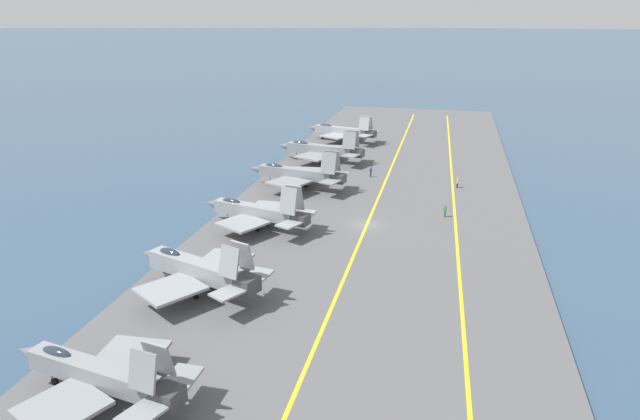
{
  "coord_description": "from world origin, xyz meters",
  "views": [
    {
      "loc": [
        -70.9,
        -9.76,
        27.36
      ],
      "look_at": [
        -2.55,
        5.86,
        2.9
      ],
      "focal_mm": 32.0,
      "sensor_mm": 36.0,
      "label": 1
    }
  ],
  "objects_px": {
    "parked_jet_third": "(257,211)",
    "parked_jet_fifth": "(322,149)",
    "parked_jet_fourth": "(298,174)",
    "crew_green_vest": "(445,210)",
    "parked_jet_sixth": "(343,131)",
    "parked_jet_nearest": "(98,374)",
    "crew_yellow_vest": "(458,182)",
    "crew_blue_vest": "(371,171)",
    "parked_jet_second": "(197,269)"
  },
  "relations": [
    {
      "from": "parked_jet_fourth",
      "to": "crew_yellow_vest",
      "type": "distance_m",
      "value": 25.76
    },
    {
      "from": "parked_jet_nearest",
      "to": "crew_green_vest",
      "type": "xyz_separation_m",
      "value": [
        45.93,
        -23.75,
        -1.29
      ]
    },
    {
      "from": "crew_yellow_vest",
      "to": "parked_jet_fifth",
      "type": "bearing_deg",
      "value": 64.87
    },
    {
      "from": "crew_blue_vest",
      "to": "crew_green_vest",
      "type": "bearing_deg",
      "value": -144.22
    },
    {
      "from": "parked_jet_fourth",
      "to": "crew_blue_vest",
      "type": "xyz_separation_m",
      "value": [
        9.53,
        -10.39,
        -1.57
      ]
    },
    {
      "from": "parked_jet_sixth",
      "to": "crew_green_vest",
      "type": "height_order",
      "value": "parked_jet_sixth"
    },
    {
      "from": "parked_jet_nearest",
      "to": "parked_jet_fourth",
      "type": "height_order",
      "value": "parked_jet_fourth"
    },
    {
      "from": "parked_jet_nearest",
      "to": "parked_jet_fourth",
      "type": "relative_size",
      "value": 0.9
    },
    {
      "from": "parked_jet_fifth",
      "to": "parked_jet_sixth",
      "type": "xyz_separation_m",
      "value": [
        18.07,
        -0.63,
        0.04
      ]
    },
    {
      "from": "parked_jet_fifth",
      "to": "crew_blue_vest",
      "type": "relative_size",
      "value": 10.06
    },
    {
      "from": "crew_green_vest",
      "to": "parked_jet_fifth",
      "type": "bearing_deg",
      "value": 41.7
    },
    {
      "from": "parked_jet_fourth",
      "to": "parked_jet_fifth",
      "type": "bearing_deg",
      "value": 0.62
    },
    {
      "from": "parked_jet_second",
      "to": "crew_blue_vest",
      "type": "bearing_deg",
      "value": -13.4
    },
    {
      "from": "parked_jet_fourth",
      "to": "crew_green_vest",
      "type": "xyz_separation_m",
      "value": [
        -8.37,
        -23.29,
        -1.58
      ]
    },
    {
      "from": "parked_jet_nearest",
      "to": "parked_jet_sixth",
      "type": "height_order",
      "value": "parked_jet_sixth"
    },
    {
      "from": "parked_jet_fifth",
      "to": "crew_yellow_vest",
      "type": "height_order",
      "value": "parked_jet_fifth"
    },
    {
      "from": "parked_jet_second",
      "to": "parked_jet_sixth",
      "type": "distance_m",
      "value": 72.85
    },
    {
      "from": "parked_jet_sixth",
      "to": "crew_yellow_vest",
      "type": "xyz_separation_m",
      "value": [
        -29.88,
        -24.53,
        -1.45
      ]
    },
    {
      "from": "parked_jet_second",
      "to": "crew_green_vest",
      "type": "distance_m",
      "value": 37.18
    },
    {
      "from": "parked_jet_second",
      "to": "crew_green_vest",
      "type": "xyz_separation_m",
      "value": [
        28.41,
        -23.94,
        -1.57
      ]
    },
    {
      "from": "parked_jet_fifth",
      "to": "parked_jet_third",
      "type": "bearing_deg",
      "value": 179.23
    },
    {
      "from": "parked_jet_fifth",
      "to": "crew_yellow_vest",
      "type": "relative_size",
      "value": 10.39
    },
    {
      "from": "parked_jet_second",
      "to": "parked_jet_fourth",
      "type": "relative_size",
      "value": 0.92
    },
    {
      "from": "parked_jet_sixth",
      "to": "crew_green_vest",
      "type": "distance_m",
      "value": 49.99
    },
    {
      "from": "parked_jet_third",
      "to": "parked_jet_sixth",
      "type": "distance_m",
      "value": 54.23
    },
    {
      "from": "parked_jet_third",
      "to": "crew_yellow_vest",
      "type": "relative_size",
      "value": 9.46
    },
    {
      "from": "parked_jet_third",
      "to": "parked_jet_fifth",
      "type": "bearing_deg",
      "value": -0.77
    },
    {
      "from": "parked_jet_third",
      "to": "parked_jet_second",
      "type": "bearing_deg",
      "value": -179.89
    },
    {
      "from": "parked_jet_third",
      "to": "parked_jet_sixth",
      "type": "height_order",
      "value": "parked_jet_third"
    },
    {
      "from": "parked_jet_second",
      "to": "parked_jet_fourth",
      "type": "height_order",
      "value": "parked_jet_fourth"
    },
    {
      "from": "crew_green_vest",
      "to": "crew_yellow_vest",
      "type": "bearing_deg",
      "value": -6.54
    },
    {
      "from": "parked_jet_fourth",
      "to": "crew_green_vest",
      "type": "height_order",
      "value": "parked_jet_fourth"
    },
    {
      "from": "parked_jet_fourth",
      "to": "crew_yellow_vest",
      "type": "relative_size",
      "value": 10.02
    },
    {
      "from": "crew_yellow_vest",
      "to": "crew_blue_vest",
      "type": "height_order",
      "value": "crew_blue_vest"
    },
    {
      "from": "parked_jet_nearest",
      "to": "parked_jet_fifth",
      "type": "relative_size",
      "value": 0.87
    },
    {
      "from": "parked_jet_fourth",
      "to": "parked_jet_fifth",
      "type": "distance_m",
      "value": 17.99
    },
    {
      "from": "parked_jet_nearest",
      "to": "parked_jet_third",
      "type": "height_order",
      "value": "parked_jet_third"
    },
    {
      "from": "parked_jet_nearest",
      "to": "parked_jet_second",
      "type": "relative_size",
      "value": 0.98
    },
    {
      "from": "crew_green_vest",
      "to": "parked_jet_sixth",
      "type": "bearing_deg",
      "value": 27.22
    },
    {
      "from": "parked_jet_third",
      "to": "crew_green_vest",
      "type": "height_order",
      "value": "parked_jet_third"
    },
    {
      "from": "parked_jet_sixth",
      "to": "crew_yellow_vest",
      "type": "height_order",
      "value": "parked_jet_sixth"
    },
    {
      "from": "parked_jet_third",
      "to": "parked_jet_fourth",
      "type": "xyz_separation_m",
      "value": [
        18.16,
        -0.68,
        0.24
      ]
    },
    {
      "from": "parked_jet_fifth",
      "to": "crew_green_vest",
      "type": "xyz_separation_m",
      "value": [
        -26.36,
        -23.49,
        -1.4
      ]
    },
    {
      "from": "parked_jet_second",
      "to": "crew_yellow_vest",
      "type": "height_order",
      "value": "parked_jet_second"
    },
    {
      "from": "parked_jet_fourth",
      "to": "crew_blue_vest",
      "type": "height_order",
      "value": "parked_jet_fourth"
    },
    {
      "from": "parked_jet_nearest",
      "to": "crew_blue_vest",
      "type": "height_order",
      "value": "parked_jet_nearest"
    },
    {
      "from": "parked_jet_third",
      "to": "crew_green_vest",
      "type": "distance_m",
      "value": 25.93
    },
    {
      "from": "parked_jet_fifth",
      "to": "parked_jet_sixth",
      "type": "bearing_deg",
      "value": -1.99
    },
    {
      "from": "crew_blue_vest",
      "to": "parked_jet_fifth",
      "type": "bearing_deg",
      "value": 51.39
    },
    {
      "from": "crew_yellow_vest",
      "to": "crew_blue_vest",
      "type": "relative_size",
      "value": 0.97
    }
  ]
}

